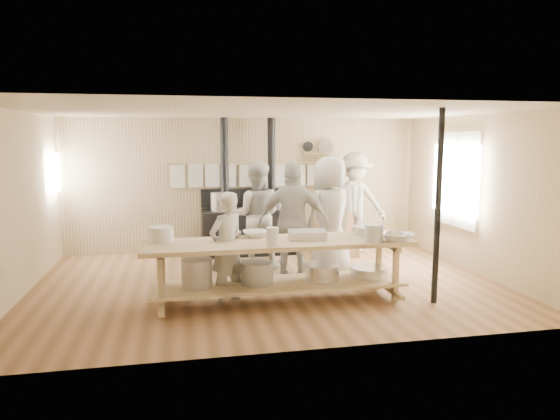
% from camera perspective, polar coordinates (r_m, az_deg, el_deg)
% --- Properties ---
extents(ground, '(7.00, 7.00, 0.00)m').
position_cam_1_polar(ground, '(7.76, -1.39, -8.35)').
color(ground, brown).
rests_on(ground, ground).
extents(room_shell, '(7.00, 7.00, 7.00)m').
position_cam_1_polar(room_shell, '(7.46, -1.44, 3.69)').
color(room_shell, tan).
rests_on(room_shell, ground).
extents(window_right, '(0.09, 1.50, 1.65)m').
position_cam_1_polar(window_right, '(9.27, 19.57, 3.32)').
color(window_right, beige).
rests_on(window_right, ground).
extents(left_opening, '(0.00, 0.90, 0.90)m').
position_cam_1_polar(left_opening, '(9.60, -24.42, 3.82)').
color(left_opening, white).
rests_on(left_opening, ground).
extents(stove, '(1.90, 0.75, 2.60)m').
position_cam_1_polar(stove, '(9.68, -3.59, -1.88)').
color(stove, black).
rests_on(stove, ground).
extents(towel_rail, '(3.00, 0.04, 0.47)m').
position_cam_1_polar(towel_rail, '(9.84, -3.83, 4.30)').
color(towel_rail, tan).
rests_on(towel_rail, ground).
extents(back_wall_shelf, '(0.63, 0.14, 0.32)m').
position_cam_1_polar(back_wall_shelf, '(10.14, 4.41, 6.99)').
color(back_wall_shelf, tan).
rests_on(back_wall_shelf, ground).
extents(prep_table, '(3.60, 0.90, 0.85)m').
position_cam_1_polar(prep_table, '(6.77, -0.17, -6.25)').
color(prep_table, tan).
rests_on(prep_table, ground).
extents(support_post, '(0.08, 0.08, 2.60)m').
position_cam_1_polar(support_post, '(6.90, 17.60, 0.25)').
color(support_post, black).
rests_on(support_post, ground).
extents(cook_far_left, '(0.66, 0.61, 1.51)m').
position_cam_1_polar(cook_far_left, '(6.76, -6.11, -4.28)').
color(cook_far_left, '#A7A494').
rests_on(cook_far_left, ground).
extents(cook_left, '(1.00, 0.85, 1.82)m').
position_cam_1_polar(cook_left, '(8.50, -2.73, -0.60)').
color(cook_left, '#A7A494').
rests_on(cook_left, ground).
extents(cook_center, '(1.12, 0.97, 1.92)m').
position_cam_1_polar(cook_center, '(8.06, 5.69, -0.74)').
color(cook_center, '#A7A494').
rests_on(cook_center, ground).
extents(cook_right, '(1.17, 0.72, 1.86)m').
position_cam_1_polar(cook_right, '(7.69, 1.57, -1.38)').
color(cook_right, '#A7A494').
rests_on(cook_right, ground).
extents(cook_by_window, '(1.31, 0.83, 1.95)m').
position_cam_1_polar(cook_by_window, '(9.82, 8.47, 0.86)').
color(cook_by_window, '#A7A494').
rests_on(cook_by_window, ground).
extents(chair, '(0.40, 0.40, 0.81)m').
position_cam_1_polar(chair, '(9.50, 7.56, -3.86)').
color(chair, brown).
rests_on(chair, ground).
extents(bowl_white_a, '(0.34, 0.34, 0.08)m').
position_cam_1_polar(bowl_white_a, '(6.96, -2.86, -2.72)').
color(bowl_white_a, white).
rests_on(bowl_white_a, prep_table).
extents(bowl_steel_a, '(0.37, 0.37, 0.09)m').
position_cam_1_polar(bowl_steel_a, '(6.92, -5.59, -2.81)').
color(bowl_steel_a, silver).
rests_on(bowl_steel_a, prep_table).
extents(bowl_white_b, '(0.60, 0.60, 0.10)m').
position_cam_1_polar(bowl_white_b, '(6.85, 13.30, -3.02)').
color(bowl_white_b, white).
rests_on(bowl_white_b, prep_table).
extents(bowl_steel_b, '(0.38, 0.38, 0.11)m').
position_cam_1_polar(bowl_steel_b, '(6.85, 13.30, -3.02)').
color(bowl_steel_b, silver).
rests_on(bowl_steel_b, prep_table).
extents(roasting_pan, '(0.55, 0.41, 0.11)m').
position_cam_1_polar(roasting_pan, '(6.81, 3.09, -2.84)').
color(roasting_pan, '#B2B2B7').
rests_on(roasting_pan, prep_table).
extents(mixing_bowl_large, '(0.41, 0.41, 0.12)m').
position_cam_1_polar(mixing_bowl_large, '(7.20, 9.79, -2.32)').
color(mixing_bowl_large, silver).
rests_on(mixing_bowl_large, prep_table).
extents(bucket_galv, '(0.29, 0.29, 0.23)m').
position_cam_1_polar(bucket_galv, '(6.70, 10.69, -2.62)').
color(bucket_galv, gray).
rests_on(bucket_galv, prep_table).
extents(deep_bowl_enamel, '(0.35, 0.35, 0.20)m').
position_cam_1_polar(deep_bowl_enamel, '(6.80, -13.44, -2.69)').
color(deep_bowl_enamel, white).
rests_on(deep_bowl_enamel, prep_table).
extents(pitcher, '(0.19, 0.19, 0.24)m').
position_cam_1_polar(pitcher, '(6.33, -0.86, -3.09)').
color(pitcher, white).
rests_on(pitcher, prep_table).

